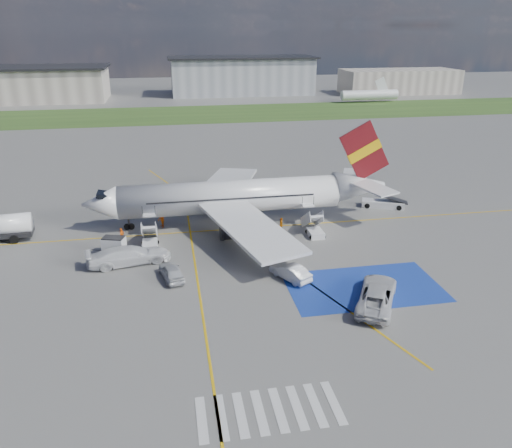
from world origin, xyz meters
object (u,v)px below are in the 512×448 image
at_px(gpu_cart, 114,246).
at_px(belt_loader, 383,204).
at_px(car_silver_b, 290,272).
at_px(van_white_b, 129,253).
at_px(car_silver_a, 172,272).
at_px(van_white_a, 377,292).
at_px(airliner, 242,196).

height_order(gpu_cart, belt_loader, gpu_cart).
relative_size(gpu_cart, car_silver_b, 0.58).
relative_size(belt_loader, car_silver_b, 1.34).
bearing_deg(van_white_b, car_silver_a, -143.92).
height_order(car_silver_b, van_white_a, van_white_a).
xyz_separation_m(belt_loader, van_white_a, (-10.69, -23.06, 0.73)).
relative_size(belt_loader, car_silver_a, 1.37).
xyz_separation_m(airliner, car_silver_b, (2.19, -15.25, -2.66)).
distance_m(airliner, belt_loader, 19.44).
bearing_deg(car_silver_b, van_white_b, -51.64).
relative_size(airliner, gpu_cart, 14.30).
height_order(car_silver_a, van_white_b, van_white_b).
bearing_deg(car_silver_a, airliner, -137.12).
distance_m(airliner, van_white_a, 22.72).
relative_size(gpu_cart, van_white_a, 0.42).
distance_m(belt_loader, van_white_a, 25.42).
bearing_deg(airliner, van_white_b, -144.66).
distance_m(gpu_cart, belt_loader, 34.83).
xyz_separation_m(airliner, van_white_b, (-12.97, -9.20, -2.19)).
height_order(airliner, van_white_a, airliner).
distance_m(gpu_cart, car_silver_a, 8.87).
bearing_deg(van_white_a, car_silver_b, -13.46).
bearing_deg(van_white_b, airliner, -64.28).
bearing_deg(belt_loader, van_white_b, -139.02).
bearing_deg(van_white_a, airliner, -39.01).
bearing_deg(van_white_b, van_white_a, -128.46).
relative_size(belt_loader, van_white_a, 0.96).
bearing_deg(van_white_b, belt_loader, -80.25).
distance_m(car_silver_b, van_white_b, 16.33).
distance_m(airliner, gpu_cart, 16.23).
relative_size(airliner, car_silver_a, 8.46).
relative_size(car_silver_b, van_white_a, 0.72).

